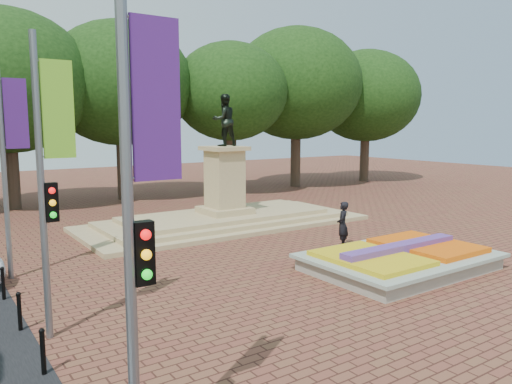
{
  "coord_description": "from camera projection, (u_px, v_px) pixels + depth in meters",
  "views": [
    {
      "loc": [
        -12.53,
        -12.92,
        4.97
      ],
      "look_at": [
        -1.01,
        3.81,
        2.2
      ],
      "focal_mm": 35.0,
      "sensor_mm": 36.0,
      "label": 1
    }
  ],
  "objects": [
    {
      "name": "monument",
      "position": [
        225.0,
        207.0,
        24.67
      ],
      "size": [
        14.0,
        6.0,
        6.4
      ],
      "color": "tan",
      "rests_on": "ground"
    },
    {
      "name": "ground",
      "position": [
        338.0,
        261.0,
        18.26
      ],
      "size": [
        90.0,
        90.0,
        0.0
      ],
      "primitive_type": "plane",
      "color": "brown",
      "rests_on": "ground"
    },
    {
      "name": "flower_bed",
      "position": [
        400.0,
        259.0,
        17.15
      ],
      "size": [
        6.3,
        4.3,
        0.91
      ],
      "color": "gray",
      "rests_on": "ground"
    },
    {
      "name": "tree_row_back",
      "position": [
        177.0,
        98.0,
        33.36
      ],
      "size": [
        44.8,
        8.8,
        10.43
      ],
      "color": "#33241C",
      "rests_on": "ground"
    },
    {
      "name": "bollard_row",
      "position": [
        30.0,
        328.0,
        10.95
      ],
      "size": [
        0.12,
        13.12,
        0.98
      ],
      "color": "black",
      "rests_on": "ground"
    },
    {
      "name": "banner_poles",
      "position": [
        49.0,
        174.0,
        11.01
      ],
      "size": [
        0.88,
        11.17,
        7.0
      ],
      "color": "slate",
      "rests_on": "ground"
    },
    {
      "name": "pedestrian",
      "position": [
        343.0,
        225.0,
        20.12
      ],
      "size": [
        0.81,
        0.79,
        1.88
      ],
      "primitive_type": "imported",
      "rotation": [
        0.0,
        0.0,
        3.85
      ],
      "color": "black",
      "rests_on": "ground"
    }
  ]
}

